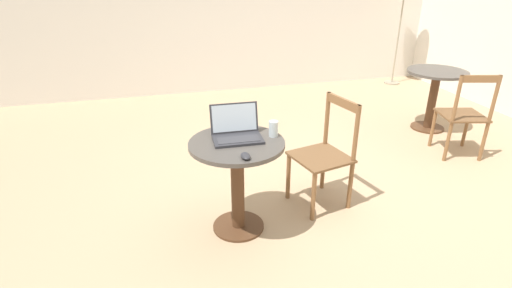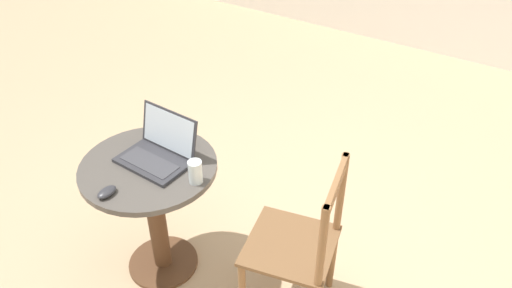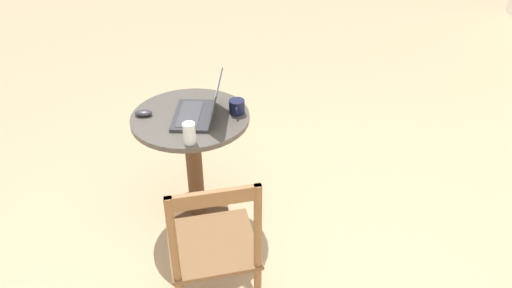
{
  "view_description": "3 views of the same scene",
  "coord_description": "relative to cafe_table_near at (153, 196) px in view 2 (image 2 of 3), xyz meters",
  "views": [
    {
      "loc": [
        -1.31,
        -2.88,
        1.85
      ],
      "look_at": [
        -0.57,
        -0.09,
        0.54
      ],
      "focal_mm": 28.0,
      "sensor_mm": 36.0,
      "label": 1
    },
    {
      "loc": [
        0.7,
        -1.72,
        2.22
      ],
      "look_at": [
        -0.5,
        0.12,
        0.64
      ],
      "focal_mm": 35.0,
      "sensor_mm": 36.0,
      "label": 2
    },
    {
      "loc": [
        1.65,
        -0.03,
        2.15
      ],
      "look_at": [
        -0.53,
        -0.03,
        0.7
      ],
      "focal_mm": 35.0,
      "sensor_mm": 36.0,
      "label": 3
    }
  ],
  "objects": [
    {
      "name": "ground_plane",
      "position": [
        0.79,
        0.41,
        -0.52
      ],
      "size": [
        16.0,
        16.0,
        0.0
      ],
      "primitive_type": "plane",
      "color": "tan"
    },
    {
      "name": "cafe_table_near",
      "position": [
        0.0,
        0.0,
        0.0
      ],
      "size": [
        0.68,
        0.68,
        0.72
      ],
      "color": "#51331E",
      "rests_on": "ground_plane"
    },
    {
      "name": "chair_near_right",
      "position": [
        0.76,
        0.18,
        -0.07
      ],
      "size": [
        0.5,
        0.5,
        0.89
      ],
      "color": "brown",
      "rests_on": "ground_plane"
    },
    {
      "name": "laptop",
      "position": [
        0.01,
        0.06,
        0.25
      ],
      "size": [
        0.35,
        0.28,
        0.23
      ],
      "color": "#2D2D33",
      "rests_on": "cafe_table_near"
    },
    {
      "name": "mouse",
      "position": [
        -0.0,
        -0.26,
        0.22
      ],
      "size": [
        0.06,
        0.1,
        0.03
      ],
      "color": "#2D2D33",
      "rests_on": "cafe_table_near"
    },
    {
      "name": "mug",
      "position": [
        -0.03,
        0.26,
        0.24
      ],
      "size": [
        0.12,
        0.09,
        0.08
      ],
      "color": "#141938",
      "rests_on": "cafe_table_near"
    },
    {
      "name": "drinking_glass",
      "position": [
        0.28,
        0.03,
        0.26
      ],
      "size": [
        0.07,
        0.07,
        0.11
      ],
      "color": "silver",
      "rests_on": "cafe_table_near"
    }
  ]
}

